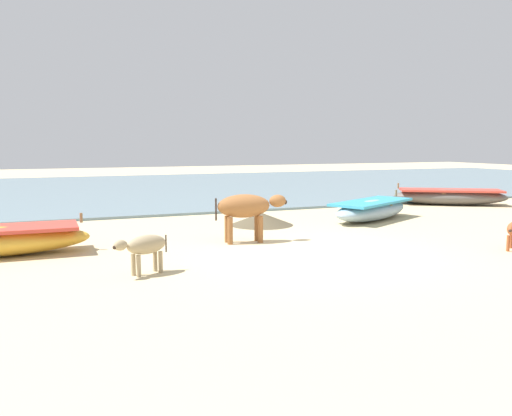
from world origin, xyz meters
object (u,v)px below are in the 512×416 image
fishing_boat_0 (450,196)px  fishing_boat_2 (372,209)px  cow_adult_brown (246,208)px  calf_near_dun (145,246)px

fishing_boat_0 → fishing_boat_2: (-4.84, -2.13, 0.00)m
cow_adult_brown → calf_near_dun: (-2.67, -2.09, -0.30)m
fishing_boat_2 → calf_near_dun: bearing=-179.2°
fishing_boat_0 → calf_near_dun: (-12.14, -6.09, 0.18)m
fishing_boat_0 → calf_near_dun: bearing=58.5°
fishing_boat_0 → cow_adult_brown: (-9.47, -4.00, 0.48)m
fishing_boat_2 → cow_adult_brown: size_ratio=2.14×
fishing_boat_2 → calf_near_dun: fishing_boat_2 is taller
fishing_boat_2 → cow_adult_brown: (-4.64, -1.87, 0.48)m
cow_adult_brown → fishing_boat_2: bearing=27.3°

